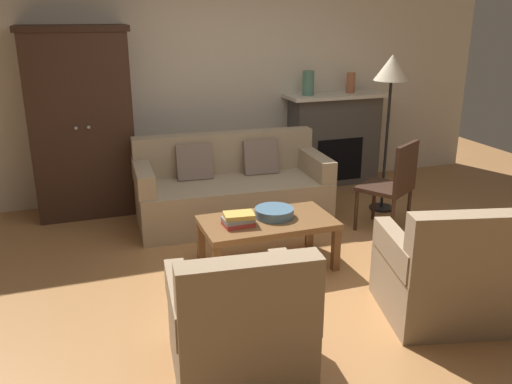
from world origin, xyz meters
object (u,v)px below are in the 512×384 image
object	(u,v)px
book_stack	(238,219)
floor_lamp	(391,77)
armoire	(81,123)
mantel_vase_terracotta	(351,83)
fireplace	(334,138)
armchair_near_left	(240,330)
coffee_table	(267,226)
fruit_bowl	(274,213)
mantel_vase_jade	(308,83)
couch	(231,190)
armchair_near_right	(443,277)
side_chair_wooden	(394,181)

from	to	relation	value
book_stack	floor_lamp	xyz separation A→B (m)	(1.93, 0.93, 0.95)
armoire	mantel_vase_terracotta	size ratio (longest dim) A/B	8.04
fireplace	floor_lamp	size ratio (longest dim) A/B	0.76
armoire	armchair_near_left	bearing A→B (deg)	-77.80
coffee_table	fruit_bowl	xyz separation A→B (m)	(0.08, 0.04, 0.09)
coffee_table	mantel_vase_jade	bearing A→B (deg)	57.65
fruit_bowl	armchair_near_left	xyz separation A→B (m)	(-0.74, -1.37, -0.14)
couch	armchair_near_left	bearing A→B (deg)	-105.72
book_stack	armchair_near_right	distance (m)	1.61
book_stack	mantel_vase_jade	xyz separation A→B (m)	(1.48, 1.96, 0.79)
armoire	floor_lamp	size ratio (longest dim) A/B	1.17
mantel_vase_jade	armchair_near_right	size ratio (longest dim) A/B	0.30
book_stack	mantel_vase_jade	distance (m)	2.58
fruit_bowl	mantel_vase_jade	bearing A→B (deg)	58.72
mantel_vase_terracotta	armchair_near_left	distance (m)	4.17
mantel_vase_jade	floor_lamp	size ratio (longest dim) A/B	0.17
armoire	couch	bearing A→B (deg)	-27.89
armchair_near_right	couch	bearing A→B (deg)	110.19
fruit_bowl	side_chair_wooden	world-z (taller)	side_chair_wooden
fruit_bowl	mantel_vase_jade	size ratio (longest dim) A/B	1.17
book_stack	fruit_bowl	bearing A→B (deg)	13.44
book_stack	side_chair_wooden	distance (m)	1.71
fireplace	side_chair_wooden	size ratio (longest dim) A/B	1.40
mantel_vase_terracotta	side_chair_wooden	size ratio (longest dim) A/B	0.27
armchair_near_left	floor_lamp	bearing A→B (deg)	43.59
armchair_near_left	armoire	bearing A→B (deg)	102.20
book_stack	mantel_vase_jade	bearing A→B (deg)	52.91
fruit_bowl	side_chair_wooden	distance (m)	1.36
couch	armchair_near_right	size ratio (longest dim) A/B	2.11
fruit_bowl	armchair_near_left	bearing A→B (deg)	-118.39
armchair_near_right	fruit_bowl	bearing A→B (deg)	123.36
armoire	mantel_vase_jade	xyz separation A→B (m)	(2.57, 0.06, 0.29)
fireplace	armoire	bearing A→B (deg)	-178.49
mantel_vase_terracotta	floor_lamp	size ratio (longest dim) A/B	0.15
book_stack	mantel_vase_terracotta	size ratio (longest dim) A/B	1.08
armoire	fruit_bowl	distance (m)	2.37
couch	fruit_bowl	size ratio (longest dim) A/B	5.96
couch	mantel_vase_jade	xyz separation A→B (m)	(1.19, 0.79, 0.94)
mantel_vase_jade	side_chair_wooden	xyz separation A→B (m)	(0.19, -1.60, -0.75)
mantel_vase_terracotta	armchair_near_left	xyz separation A→B (m)	(-2.44, -3.25, -0.92)
coffee_table	side_chair_wooden	distance (m)	1.45
armchair_near_left	floor_lamp	world-z (taller)	floor_lamp
mantel_vase_jade	armchair_near_left	distance (m)	3.87
fireplace	mantel_vase_terracotta	size ratio (longest dim) A/B	5.23
fireplace	couch	bearing A→B (deg)	-152.74
book_stack	fireplace	bearing A→B (deg)	46.73
fireplace	couch	distance (m)	1.78
mantel_vase_jade	fruit_bowl	bearing A→B (deg)	-121.28
fireplace	mantel_vase_jade	world-z (taller)	mantel_vase_jade
couch	mantel_vase_terracotta	xyz separation A→B (m)	(1.75, 0.79, 0.92)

